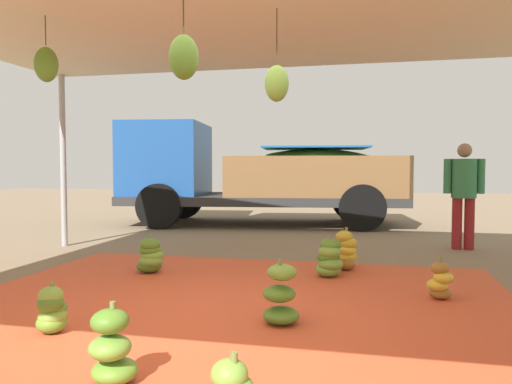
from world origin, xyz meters
name	(u,v)px	position (x,y,z in m)	size (l,w,h in m)	color
ground_plane	(278,258)	(0.00, 3.00, 0.00)	(40.00, 40.00, 0.00)	#7F6B51
tarp_orange	(220,316)	(0.00, 0.00, 0.01)	(5.65, 5.49, 0.01)	#D1512D
banana_bunch_0	(330,259)	(0.86, 1.84, 0.23)	(0.44, 0.46, 0.51)	#6B9E38
banana_bunch_1	(281,296)	(0.58, -0.09, 0.24)	(0.43, 0.43, 0.56)	#518428
banana_bunch_2	(151,256)	(-1.40, 1.56, 0.22)	(0.44, 0.43, 0.49)	#477523
banana_bunch_3	(112,350)	(-0.24, -1.53, 0.23)	(0.36, 0.37, 0.52)	#60932D
banana_bunch_5	(440,282)	(2.04, 1.03, 0.19)	(0.31, 0.33, 0.44)	#996628
banana_bunch_7	(346,251)	(1.04, 2.32, 0.25)	(0.36, 0.39, 0.56)	#996628
banana_bunch_8	(52,311)	(-1.20, -0.75, 0.19)	(0.34, 0.35, 0.42)	#60932D
cargo_truck_main	(252,173)	(-1.39, 7.24, 1.21)	(6.74, 3.30, 2.40)	#2D2D2D
worker_0	(464,188)	(2.85, 4.43, 1.02)	(0.64, 0.39, 1.75)	maroon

